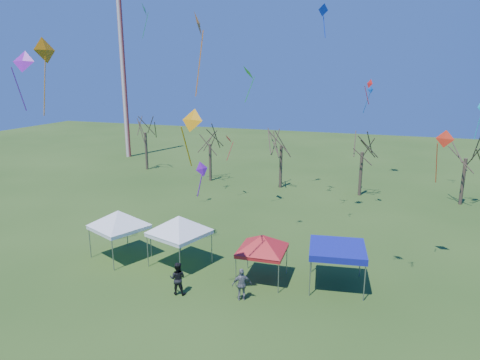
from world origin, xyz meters
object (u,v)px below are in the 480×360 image
object	(u,v)px
tent_white_mid	(179,219)
person_grey	(242,284)
tree_3	(363,136)
tree_4	(468,141)
tree_1	(210,131)
person_dark	(178,278)
tree_0	(145,119)
tree_2	(282,130)
tent_red	(262,238)
radio_mast	(123,70)
tent_blue	(337,250)
tent_white_west	(118,214)

from	to	relation	value
tent_white_mid	person_grey	distance (m)	6.38
tree_3	tree_4	xyz separation A→B (m)	(9.32, -0.04, -0.02)
tree_1	tent_white_mid	bearing A→B (deg)	-72.01
person_dark	person_grey	bearing A→B (deg)	178.46
tree_0	tree_2	distance (m)	18.72
tent_red	radio_mast	bearing A→B (deg)	133.96
radio_mast	tree_2	distance (m)	28.08
tent_blue	person_grey	world-z (taller)	tent_blue
radio_mast	tree_4	size ratio (longest dim) A/B	3.17
tree_1	tent_red	bearing A→B (deg)	-59.77
tree_1	tree_3	distance (m)	16.81
tent_white_west	tent_white_mid	bearing A→B (deg)	3.18
tree_1	tent_white_mid	xyz separation A→B (m)	(6.91, -21.28, -2.64)
tree_1	radio_mast	bearing A→B (deg)	151.52
tree_0	tree_4	world-z (taller)	tree_0
tree_3	tent_white_mid	bearing A→B (deg)	-115.56
tree_0	person_grey	distance (m)	35.32
tree_1	person_dark	bearing A→B (deg)	-71.01
tree_4	tent_red	size ratio (longest dim) A/B	2.06
tree_0	tent_white_west	size ratio (longest dim) A/B	2.07
tree_0	person_dark	xyz separation A→B (m)	(18.59, -27.46, -5.53)
tree_4	person_dark	world-z (taller)	tree_4
tree_3	person_grey	distance (m)	24.54
tree_1	person_dark	size ratio (longest dim) A/B	3.93
tree_2	person_grey	world-z (taller)	tree_2
tent_blue	person_grey	xyz separation A→B (m)	(-4.71, -3.34, -1.36)
tree_2	tent_blue	world-z (taller)	tree_2
tree_3	tent_white_mid	size ratio (longest dim) A/B	1.88
tree_2	tree_3	xyz separation A→B (m)	(8.40, -0.33, -0.21)
tree_0	tree_4	xyz separation A→B (m)	(36.20, -3.38, -0.43)
tree_3	person_dark	size ratio (longest dim) A/B	4.13
tent_white_mid	person_dark	distance (m)	4.38
tree_4	tent_white_west	xyz separation A→B (m)	(-23.59, -20.87, -2.95)
tent_white_west	person_dark	xyz separation A→B (m)	(5.98, -3.20, -2.15)
tree_2	tree_1	bearing A→B (deg)	178.15
tree_3	tree_4	distance (m)	9.32
tree_4	tent_white_west	world-z (taller)	tree_4
tent_white_mid	tree_1	bearing A→B (deg)	107.99
tree_3	tent_red	xyz separation A→B (m)	(-4.24, -20.94, -3.35)
tree_4	tent_white_west	size ratio (longest dim) A/B	1.94
tent_red	person_grey	bearing A→B (deg)	-98.76
radio_mast	person_dark	size ratio (longest dim) A/B	13.04
person_dark	tree_3	bearing A→B (deg)	-119.55
tree_3	tent_white_mid	distance (m)	23.10
tent_white_mid	tent_blue	size ratio (longest dim) A/B	1.17
tent_red	person_dark	xyz separation A→B (m)	(-4.05, -3.18, -1.77)
tree_2	tent_white_west	size ratio (longest dim) A/B	2.01
person_grey	radio_mast	bearing A→B (deg)	-75.37
person_grey	tree_2	bearing A→B (deg)	-107.69
radio_mast	tree_4	distance (m)	44.96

